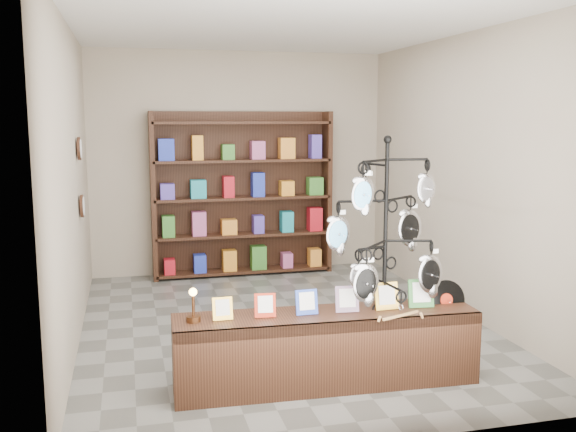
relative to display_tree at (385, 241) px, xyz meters
name	(u,v)px	position (x,y,z in m)	size (l,w,h in m)	color
ground	(283,325)	(-0.47, 1.52, -1.14)	(5.00, 5.00, 0.00)	slate
room_envelope	(283,145)	(-0.47, 1.52, 0.71)	(5.00, 5.00, 5.00)	#AB9F8A
display_tree	(385,241)	(0.00, 0.00, 0.00)	(1.03, 1.02, 1.98)	black
front_shelf	(326,349)	(-0.48, 0.00, -0.85)	(2.43, 0.59, 0.85)	black
back_shelving	(242,199)	(-0.47, 3.81, -0.12)	(2.42, 0.36, 2.20)	black
wall_clocks	(81,178)	(-2.44, 2.32, 0.36)	(0.03, 0.24, 0.84)	black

